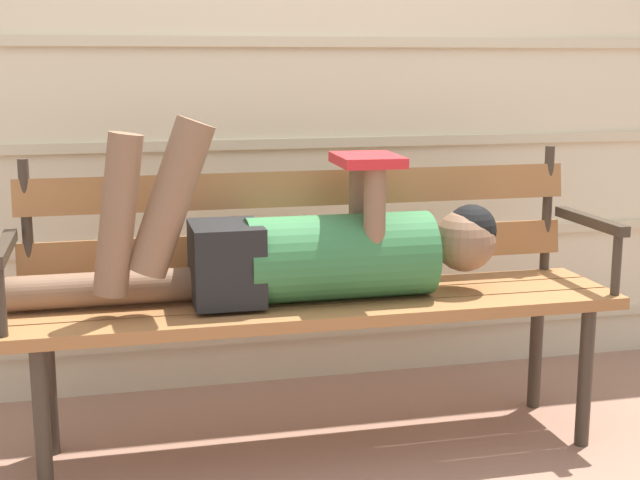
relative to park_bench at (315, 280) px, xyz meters
The scene contains 4 objects.
ground_plane 0.56m from the park_bench, 90.00° to the right, with size 12.00×12.00×0.00m, color #936B56.
house_siding 0.80m from the park_bench, 90.00° to the left, with size 4.56×0.08×2.12m.
park_bench is the anchor object (origin of this frame).
reclining_person 0.15m from the park_bench, 141.26° to the right, with size 1.75×0.26×0.55m.
Camera 1 is at (-0.60, -2.34, 1.17)m, focal length 49.93 mm.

